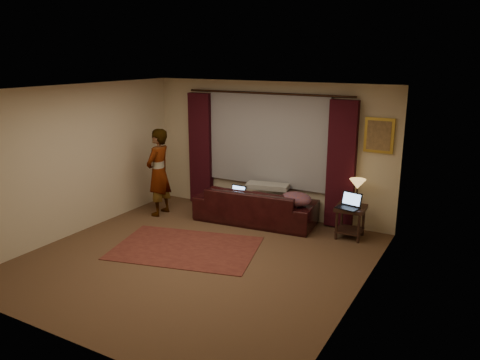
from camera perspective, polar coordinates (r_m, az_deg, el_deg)
name	(u,v)px	position (r m, az deg, el deg)	size (l,w,h in m)	color
floor	(197,259)	(7.43, -5.27, -9.52)	(5.00, 5.00, 0.01)	brown
ceiling	(193,89)	(6.78, -5.80, 10.93)	(5.00, 5.00, 0.02)	silver
wall_back	(268,149)	(9.10, 3.45, 3.76)	(5.00, 0.02, 2.60)	beige
wall_front	(58,232)	(5.24, -21.31, -5.87)	(5.00, 0.02, 2.60)	beige
wall_left	(76,160)	(8.63, -19.33, 2.30)	(0.02, 5.00, 2.60)	beige
wall_right	(362,203)	(5.98, 14.63, -2.74)	(0.02, 5.00, 2.60)	beige
sheer_curtain	(267,140)	(9.01, 3.31, 4.94)	(2.50, 0.05, 1.80)	#919299
drape_left	(201,149)	(9.77, -4.80, 3.79)	(0.50, 0.14, 2.30)	black
drape_right	(341,165)	(8.50, 12.26, 1.79)	(0.50, 0.14, 2.30)	black
curtain_rod	(266,93)	(8.86, 3.25, 10.51)	(0.04, 0.04, 3.40)	black
picture_frame	(379,135)	(8.32, 16.60, 5.24)	(0.50, 0.04, 0.60)	gold
sofa	(256,199)	(8.81, 1.92, -2.28)	(2.26, 0.98, 0.91)	black
throw_blanket	(268,173)	(8.80, 3.41, 0.80)	(0.80, 0.32, 0.09)	#9B9B95
clothing_pile	(296,199)	(8.42, 6.85, -2.35)	(0.57, 0.44, 0.24)	brown
laptop_sofa	(236,193)	(8.79, -0.54, -1.56)	(0.31, 0.33, 0.22)	black
area_rug	(186,248)	(7.81, -6.63, -8.23)	(2.30, 1.53, 0.01)	maroon
end_table	(350,222)	(8.32, 13.28, -4.99)	(0.49, 0.49, 0.57)	black
tiffany_lamp	(357,192)	(8.30, 14.07, -1.40)	(0.28, 0.28, 0.45)	olive
laptop_table	(348,201)	(8.06, 13.03, -2.52)	(0.36, 0.39, 0.26)	black
person	(159,172)	(9.25, -9.89, 0.93)	(0.50, 0.50, 1.71)	#9B9B95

